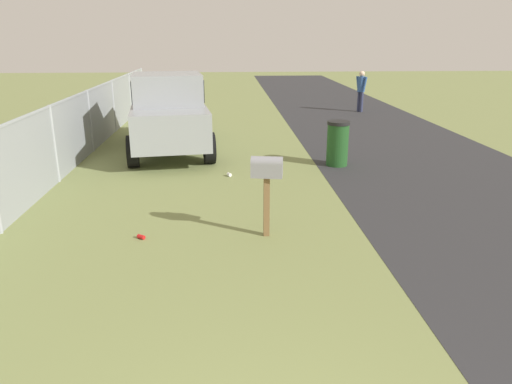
{
  "coord_description": "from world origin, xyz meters",
  "views": [
    {
      "loc": [
        -1.74,
        0.22,
        3.02
      ],
      "look_at": [
        4.27,
        -0.15,
        1.05
      ],
      "focal_mm": 33.9,
      "sensor_mm": 36.0,
      "label": 1
    }
  ],
  "objects_px": {
    "mailbox": "(267,173)",
    "trash_bin": "(338,143)",
    "pedestrian": "(361,88)",
    "pickup_truck": "(168,111)"
  },
  "relations": [
    {
      "from": "mailbox",
      "to": "trash_bin",
      "type": "bearing_deg",
      "value": -16.61
    },
    {
      "from": "pedestrian",
      "to": "pickup_truck",
      "type": "bearing_deg",
      "value": 14.79
    },
    {
      "from": "mailbox",
      "to": "pedestrian",
      "type": "xyz_separation_m",
      "value": [
        12.53,
        -4.86,
        -0.08
      ]
    },
    {
      "from": "pedestrian",
      "to": "mailbox",
      "type": "bearing_deg",
      "value": 39.84
    },
    {
      "from": "mailbox",
      "to": "trash_bin",
      "type": "relative_size",
      "value": 1.19
    },
    {
      "from": "trash_bin",
      "to": "pedestrian",
      "type": "xyz_separation_m",
      "value": [
        8.36,
        -2.81,
        0.4
      ]
    },
    {
      "from": "mailbox",
      "to": "pedestrian",
      "type": "bearing_deg",
      "value": -11.67
    },
    {
      "from": "mailbox",
      "to": "trash_bin",
      "type": "xyz_separation_m",
      "value": [
        4.17,
        -2.04,
        -0.48
      ]
    },
    {
      "from": "trash_bin",
      "to": "pedestrian",
      "type": "distance_m",
      "value": 8.83
    },
    {
      "from": "mailbox",
      "to": "pickup_truck",
      "type": "bearing_deg",
      "value": 29.46
    }
  ]
}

